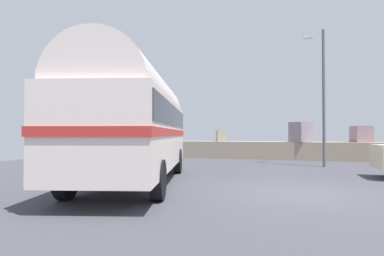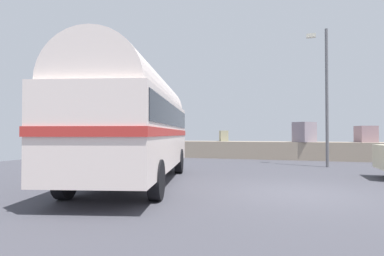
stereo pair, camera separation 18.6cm
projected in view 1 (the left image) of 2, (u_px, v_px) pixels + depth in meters
ground at (297, 193)px, 8.39m from camera, size 32.00×26.00×0.02m
breakwater at (289, 149)px, 19.74m from camera, size 31.36×1.97×2.36m
vintage_coach at (136, 119)px, 10.12m from camera, size 4.54×8.91×3.70m
lamp_post at (322, 90)px, 15.22m from camera, size 0.95×0.76×6.58m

